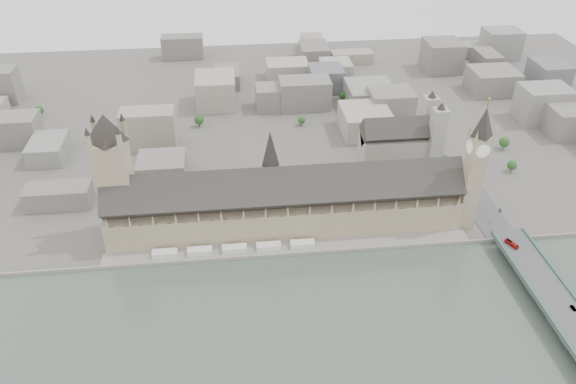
{
  "coord_description": "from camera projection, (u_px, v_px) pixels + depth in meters",
  "views": [
    {
      "loc": [
        -35.57,
        -326.22,
        263.49
      ],
      "look_at": [
        2.76,
        25.67,
        28.84
      ],
      "focal_mm": 35.0,
      "sensor_mm": 36.0,
      "label": 1
    }
  ],
  "objects": [
    {
      "name": "river_terrace",
      "position": [
        289.0,
        248.0,
        412.33
      ],
      "size": [
        270.0,
        15.0,
        2.0
      ],
      "primitive_type": "cube",
      "color": "gray",
      "rests_on": "ground"
    },
    {
      "name": "palace_of_westminster",
      "position": [
        285.0,
        203.0,
        422.88
      ],
      "size": [
        265.0,
        40.73,
        55.44
      ],
      "color": "gray",
      "rests_on": "ground"
    },
    {
      "name": "car_silver",
      "position": [
        573.0,
        308.0,
        348.14
      ],
      "size": [
        2.0,
        4.91,
        1.58
      ],
      "primitive_type": "imported",
      "rotation": [
        0.0,
        0.0,
        0.07
      ],
      "color": "gray",
      "rests_on": "westminster_bridge"
    },
    {
      "name": "city_skyline_inland",
      "position": [
        264.0,
        89.0,
        611.61
      ],
      "size": [
        720.0,
        360.0,
        38.0
      ],
      "primitive_type": null,
      "color": "gray",
      "rests_on": "ground"
    },
    {
      "name": "elizabeth_tower",
      "position": [
        476.0,
        161.0,
        406.09
      ],
      "size": [
        17.0,
        17.0,
        107.5
      ],
      "color": "gray",
      "rests_on": "ground"
    },
    {
      "name": "westminster_abbey",
      "position": [
        401.0,
        145.0,
        493.97
      ],
      "size": [
        68.0,
        36.0,
        64.0
      ],
      "color": "#9E998F",
      "rests_on": "ground"
    },
    {
      "name": "red_bus_north",
      "position": [
        512.0,
        244.0,
        399.8
      ],
      "size": [
        6.89,
        11.07,
        3.06
      ],
      "primitive_type": "imported",
      "rotation": [
        0.0,
        0.0,
        0.43
      ],
      "color": "#B31B14",
      "rests_on": "westminster_bridge"
    },
    {
      "name": "ground",
      "position": [
        288.0,
        243.0,
        419.1
      ],
      "size": [
        900.0,
        900.0,
        0.0
      ],
      "primitive_type": "plane",
      "color": "#595651",
      "rests_on": "ground"
    },
    {
      "name": "park_trees",
      "position": [
        268.0,
        192.0,
        463.77
      ],
      "size": [
        110.0,
        30.0,
        15.0
      ],
      "primitive_type": null,
      "color": "#1D4117",
      "rests_on": "ground"
    },
    {
      "name": "car_approach",
      "position": [
        500.0,
        210.0,
        435.5
      ],
      "size": [
        3.47,
        5.08,
        1.36
      ],
      "primitive_type": "imported",
      "rotation": [
        0.0,
        0.0,
        -0.37
      ],
      "color": "gray",
      "rests_on": "westminster_bridge"
    },
    {
      "name": "terrace_tents",
      "position": [
        234.0,
        249.0,
        407.48
      ],
      "size": [
        118.0,
        7.0,
        4.0
      ],
      "color": "silver",
      "rests_on": "river_terrace"
    },
    {
      "name": "victoria_tower",
      "position": [
        114.0,
        171.0,
        399.13
      ],
      "size": [
        30.0,
        30.0,
        100.0
      ],
      "color": "gray",
      "rests_on": "ground"
    },
    {
      "name": "westminster_bridge",
      "position": [
        555.0,
        305.0,
        358.39
      ],
      "size": [
        25.0,
        325.0,
        10.25
      ],
      "primitive_type": "cube",
      "color": "#474749",
      "rests_on": "ground"
    },
    {
      "name": "embankment_wall",
      "position": [
        290.0,
        254.0,
        405.84
      ],
      "size": [
        600.0,
        1.5,
        3.0
      ],
      "primitive_type": "cube",
      "color": "gray",
      "rests_on": "ground"
    },
    {
      "name": "central_tower",
      "position": [
        271.0,
        160.0,
        407.74
      ],
      "size": [
        13.0,
        13.0,
        48.0
      ],
      "color": "gray",
      "rests_on": "ground"
    }
  ]
}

